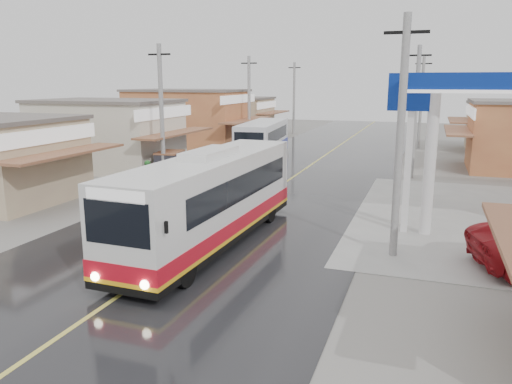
{
  "coord_description": "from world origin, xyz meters",
  "views": [
    {
      "loc": [
        7.91,
        -17.0,
        5.89
      ],
      "look_at": [
        1.71,
        0.81,
        1.7
      ],
      "focal_mm": 35.0,
      "sensor_mm": 36.0,
      "label": 1
    }
  ],
  "objects_px": {
    "coach_bus": "(212,199)",
    "second_bus": "(263,140)",
    "tricycle_near": "(170,163)",
    "tyre_stack": "(137,192)",
    "cyclist": "(151,187)"
  },
  "relations": [
    {
      "from": "tricycle_near",
      "to": "tyre_stack",
      "type": "bearing_deg",
      "value": -91.75
    },
    {
      "from": "second_bus",
      "to": "cyclist",
      "type": "distance_m",
      "value": 14.14
    },
    {
      "from": "tricycle_near",
      "to": "tyre_stack",
      "type": "relative_size",
      "value": 2.53
    },
    {
      "from": "coach_bus",
      "to": "second_bus",
      "type": "bearing_deg",
      "value": 104.8
    },
    {
      "from": "second_bus",
      "to": "coach_bus",
      "type": "bearing_deg",
      "value": -83.1
    },
    {
      "from": "tyre_stack",
      "to": "coach_bus",
      "type": "bearing_deg",
      "value": -40.28
    },
    {
      "from": "second_bus",
      "to": "tricycle_near",
      "type": "distance_m",
      "value": 9.2
    },
    {
      "from": "cyclist",
      "to": "coach_bus",
      "type": "bearing_deg",
      "value": -34.01
    },
    {
      "from": "coach_bus",
      "to": "second_bus",
      "type": "distance_m",
      "value": 19.83
    },
    {
      "from": "second_bus",
      "to": "cyclist",
      "type": "height_order",
      "value": "second_bus"
    },
    {
      "from": "coach_bus",
      "to": "cyclist",
      "type": "bearing_deg",
      "value": 139.25
    },
    {
      "from": "coach_bus",
      "to": "tyre_stack",
      "type": "xyz_separation_m",
      "value": [
        -6.95,
        5.89,
        -1.47
      ]
    },
    {
      "from": "tricycle_near",
      "to": "tyre_stack",
      "type": "height_order",
      "value": "tricycle_near"
    },
    {
      "from": "second_bus",
      "to": "tyre_stack",
      "type": "distance_m",
      "value": 13.72
    },
    {
      "from": "coach_bus",
      "to": "tyre_stack",
      "type": "distance_m",
      "value": 9.23
    }
  ]
}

